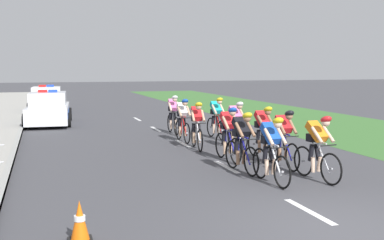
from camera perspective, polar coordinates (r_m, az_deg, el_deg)
ground_plane at (r=8.06m, az=18.18°, el=-12.70°), size 160.00×160.00×0.00m
kerb_edge at (r=20.31m, az=-20.11°, el=-1.14°), size 0.16×60.00×0.13m
grass_verge at (r=23.85m, az=13.99°, el=-0.02°), size 7.00×60.00×0.01m
lane_markings_centre at (r=14.20m, az=1.17°, el=-4.11°), size 0.14×21.60×0.01m
cyclist_lead at (r=10.60m, az=9.64°, el=-3.50°), size 0.42×1.72×1.56m
cyclist_second at (r=11.11m, az=15.04°, el=-3.18°), size 0.45×1.72×1.56m
cyclist_third at (r=11.63m, az=6.08°, el=-2.57°), size 0.44×1.72×1.56m
cyclist_fourth at (r=12.32m, az=11.12°, el=-2.16°), size 0.42×1.72×1.56m
cyclist_fifth at (r=13.02m, az=4.45°, el=-1.59°), size 0.43×1.72×1.56m
cyclist_sixth at (r=13.38m, az=8.63°, el=-1.43°), size 0.43×1.72×1.56m
cyclist_seventh at (r=14.84m, az=0.60°, el=-0.59°), size 0.46×1.72×1.56m
cyclist_eighth at (r=15.10m, az=5.36°, el=-0.50°), size 0.43×1.72×1.56m
cyclist_ninth at (r=16.36m, az=-1.13°, el=0.06°), size 0.42×1.72×1.56m
cyclist_tenth at (r=17.10m, az=3.00°, el=0.33°), size 0.43×1.72×1.56m
cyclist_eleventh at (r=18.32m, az=-2.31°, el=0.74°), size 0.42×1.72×1.56m
police_car_nearest at (r=22.38m, az=-17.07°, el=1.22°), size 2.23×4.51×1.59m
police_car_second at (r=28.65m, az=-17.25°, el=2.29°), size 2.18×4.49×1.59m
traffic_cone_near at (r=7.31m, az=-13.51°, el=-11.97°), size 0.36×0.36×0.64m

